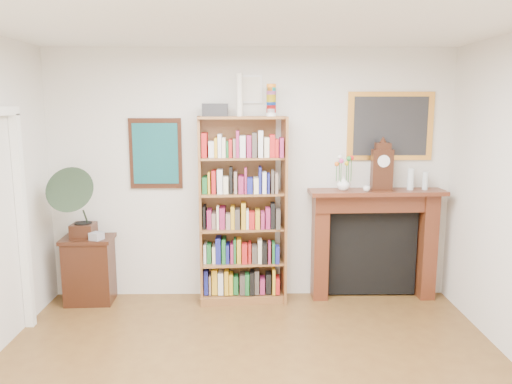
# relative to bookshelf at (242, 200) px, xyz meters

# --- Properties ---
(room) EXTENTS (4.51, 5.01, 2.81)m
(room) POSITION_rel_bookshelf_xyz_m (0.09, -2.31, 0.24)
(room) COLOR brown
(room) RESTS_ON ground
(teal_poster) EXTENTS (0.58, 0.04, 0.78)m
(teal_poster) POSITION_rel_bookshelf_xyz_m (-0.96, 0.17, 0.50)
(teal_poster) COLOR black
(teal_poster) RESTS_ON back_wall
(small_picture) EXTENTS (0.26, 0.04, 0.30)m
(small_picture) POSITION_rel_bookshelf_xyz_m (0.09, 0.17, 1.20)
(small_picture) COLOR white
(small_picture) RESTS_ON back_wall
(gilt_painting) EXTENTS (0.95, 0.04, 0.75)m
(gilt_painting) POSITION_rel_bookshelf_xyz_m (1.64, 0.17, 0.80)
(gilt_painting) COLOR gold
(gilt_painting) RESTS_ON back_wall
(bookshelf) EXTENTS (0.98, 0.42, 2.38)m
(bookshelf) POSITION_rel_bookshelf_xyz_m (0.00, 0.00, 0.00)
(bookshelf) COLOR brown
(bookshelf) RESTS_ON floor
(side_cabinet) EXTENTS (0.57, 0.42, 0.75)m
(side_cabinet) POSITION_rel_bookshelf_xyz_m (-1.70, -0.03, -0.78)
(side_cabinet) COLOR black
(side_cabinet) RESTS_ON floor
(fireplace) EXTENTS (1.50, 0.41, 1.26)m
(fireplace) POSITION_rel_bookshelf_xyz_m (1.48, 0.08, -0.41)
(fireplace) COLOR #472310
(fireplace) RESTS_ON floor
(gramophone) EXTENTS (0.49, 0.61, 0.80)m
(gramophone) POSITION_rel_bookshelf_xyz_m (-1.75, -0.14, 0.05)
(gramophone) COLOR black
(gramophone) RESTS_ON side_cabinet
(cd_stack) EXTENTS (0.16, 0.16, 0.08)m
(cd_stack) POSITION_rel_bookshelf_xyz_m (-1.57, -0.13, -0.37)
(cd_stack) COLOR #B9B8C5
(cd_stack) RESTS_ON side_cabinet
(mantel_clock) EXTENTS (0.22, 0.13, 0.52)m
(mantel_clock) POSITION_rel_bookshelf_xyz_m (1.53, 0.03, 0.35)
(mantel_clock) COLOR black
(mantel_clock) RESTS_ON fireplace
(flower_vase) EXTENTS (0.16, 0.16, 0.15)m
(flower_vase) POSITION_rel_bookshelf_xyz_m (1.11, 0.01, 0.18)
(flower_vase) COLOR white
(flower_vase) RESTS_ON fireplace
(teacup) EXTENTS (0.08, 0.08, 0.06)m
(teacup) POSITION_rel_bookshelf_xyz_m (1.35, -0.07, 0.13)
(teacup) COLOR white
(teacup) RESTS_ON fireplace
(bottle_left) EXTENTS (0.07, 0.07, 0.24)m
(bottle_left) POSITION_rel_bookshelf_xyz_m (1.85, 0.03, 0.22)
(bottle_left) COLOR silver
(bottle_left) RESTS_ON fireplace
(bottle_right) EXTENTS (0.06, 0.06, 0.20)m
(bottle_right) POSITION_rel_bookshelf_xyz_m (2.02, 0.05, 0.20)
(bottle_right) COLOR silver
(bottle_right) RESTS_ON fireplace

